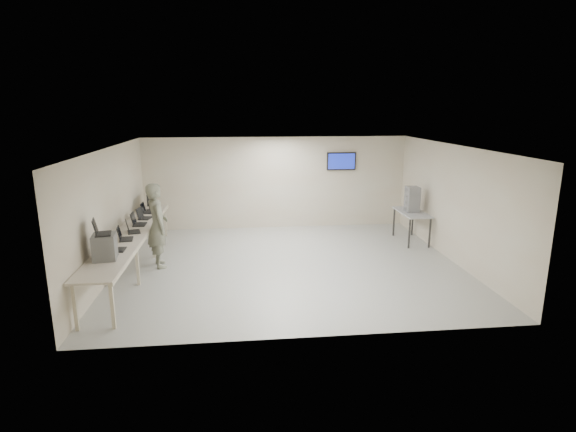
{
  "coord_description": "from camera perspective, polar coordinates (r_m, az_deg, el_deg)",
  "views": [
    {
      "loc": [
        -1.11,
        -10.09,
        3.67
      ],
      "look_at": [
        0.0,
        0.2,
        1.15
      ],
      "focal_mm": 28.0,
      "sensor_mm": 36.0,
      "label": 1
    }
  ],
  "objects": [
    {
      "name": "laptop_0",
      "position": [
        9.54,
        -21.04,
        -3.7
      ],
      "size": [
        0.28,
        0.35,
        0.27
      ],
      "rotation": [
        0.0,
        0.0,
        0.01
      ],
      "color": "black",
      "rests_on": "workbench"
    },
    {
      "name": "laptop_3",
      "position": [
        11.4,
        -18.62,
        -0.7
      ],
      "size": [
        0.33,
        0.4,
        0.31
      ],
      "rotation": [
        0.0,
        0.0,
        0.02
      ],
      "color": "black",
      "rests_on": "workbench"
    },
    {
      "name": "workbench",
      "position": [
        10.77,
        -19.23,
        -2.41
      ],
      "size": [
        0.76,
        6.0,
        0.9
      ],
      "color": "beige",
      "rests_on": "ground"
    },
    {
      "name": "room",
      "position": [
        10.46,
        0.26,
        1.21
      ],
      "size": [
        8.01,
        7.01,
        2.81
      ],
      "color": "#B7B7B7",
      "rests_on": "ground"
    },
    {
      "name": "storage_bins",
      "position": [
        12.79,
        15.5,
        2.06
      ],
      "size": [
        0.33,
        0.37,
        0.7
      ],
      "color": "gray",
      "rests_on": "side_table"
    },
    {
      "name": "laptop_2",
      "position": [
        10.77,
        -19.3,
        -1.6
      ],
      "size": [
        0.39,
        0.43,
        0.29
      ],
      "rotation": [
        0.0,
        0.0,
        0.28
      ],
      "color": "black",
      "rests_on": "workbench"
    },
    {
      "name": "laptop_4",
      "position": [
        11.99,
        -17.94,
        0.01
      ],
      "size": [
        0.35,
        0.4,
        0.28
      ],
      "rotation": [
        0.0,
        0.0,
        -0.17
      ],
      "color": "black",
      "rests_on": "workbench"
    },
    {
      "name": "monitor_far",
      "position": [
        13.31,
        -16.83,
        2.32
      ],
      "size": [
        0.21,
        0.47,
        0.47
      ],
      "color": "black",
      "rests_on": "workbench"
    },
    {
      "name": "equipment_box",
      "position": [
        9.03,
        -22.26,
        -3.64
      ],
      "size": [
        0.46,
        0.51,
        0.48
      ],
      "primitive_type": "cube",
      "rotation": [
        0.0,
        0.0,
        0.13
      ],
      "color": "slate",
      "rests_on": "workbench"
    },
    {
      "name": "soldier",
      "position": [
        10.85,
        -16.23,
        -1.16
      ],
      "size": [
        0.68,
        0.84,
        1.99
      ],
      "primitive_type": "imported",
      "rotation": [
        0.0,
        0.0,
        1.9
      ],
      "color": "#595E4A",
      "rests_on": "ground"
    },
    {
      "name": "laptop_5",
      "position": [
        12.64,
        -17.59,
        0.71
      ],
      "size": [
        0.3,
        0.36,
        0.28
      ],
      "rotation": [
        0.0,
        0.0,
        -0.04
      ],
      "color": "black",
      "rests_on": "workbench"
    },
    {
      "name": "side_table",
      "position": [
        12.88,
        15.46,
        0.22
      ],
      "size": [
        0.66,
        1.42,
        0.85
      ],
      "color": "#9F9F9F",
      "rests_on": "ground"
    },
    {
      "name": "laptop_on_box",
      "position": [
        8.96,
        -22.79,
        -1.72
      ],
      "size": [
        0.38,
        0.42,
        0.29
      ],
      "rotation": [
        0.0,
        0.0,
        0.22
      ],
      "color": "black",
      "rests_on": "equipment_box"
    },
    {
      "name": "monitor_near",
      "position": [
        12.9,
        -17.17,
        1.96
      ],
      "size": [
        0.21,
        0.47,
        0.47
      ],
      "color": "black",
      "rests_on": "workbench"
    },
    {
      "name": "laptop_1",
      "position": [
        10.23,
        -20.18,
        -2.46
      ],
      "size": [
        0.35,
        0.41,
        0.29
      ],
      "rotation": [
        0.0,
        0.0,
        0.15
      ],
      "color": "black",
      "rests_on": "workbench"
    }
  ]
}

